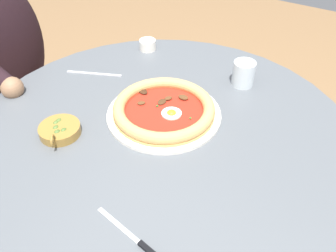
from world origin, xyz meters
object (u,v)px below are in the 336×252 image
Objects in this scene: ramekin_capers at (148,44)px; fork_utensil at (94,74)px; pizza_on_plate at (164,110)px; steak_knife at (142,244)px; water_glass at (243,75)px; dining_table at (162,164)px; olive_pan at (60,130)px; diner_person at (11,93)px.

ramekin_capers reaches higher than fork_utensil.
steak_knife is at bearing 25.34° from pizza_on_plate.
pizza_on_plate is 0.33m from fork_utensil.
water_glass is at bearing 113.85° from fork_utensil.
ramekin_capers is 0.24m from fork_utensil.
steak_knife reaches higher than dining_table.
fork_utensil is (-0.28, -0.12, -0.01)m from olive_pan.
diner_person is at bearing -95.62° from dining_table.
pizza_on_plate is 0.29m from olive_pan.
steak_knife reaches higher than fork_utensil.
diner_person reaches higher than fork_utensil.
ramekin_capers is at bearing -173.63° from olive_pan.
olive_pan is at bearing -113.59° from steak_knife.
water_glass is 0.95m from diner_person.
dining_table is 0.38m from steak_knife.
water_glass is (-0.27, 0.13, 0.01)m from pizza_on_plate.
diner_person reaches higher than olive_pan.
pizza_on_plate is at bearing 77.81° from fork_utensil.
olive_pan is at bearing -34.51° from water_glass.
water_glass is at bearing 145.49° from olive_pan.
ramekin_capers is (-0.68, -0.44, 0.02)m from steak_knife.
ramekin_capers is 0.05× the size of diner_person.
water_glass reaches higher than dining_table.
fork_utensil is at bearing -66.15° from water_glass.
diner_person is (-0.02, -0.75, -0.22)m from pizza_on_plate.
dining_table is 8.50× the size of olive_pan.
water_glass reaches higher than olive_pan.
water_glass is 1.33× the size of ramekin_capers.
steak_knife is 0.81m from ramekin_capers.
ramekin_capers is (-0.04, -0.39, -0.01)m from water_glass.
water_glass is at bearing -175.75° from steak_knife.
olive_pan is (0.52, 0.06, -0.01)m from ramekin_capers.
olive_pan is (-0.17, -0.38, 0.01)m from steak_knife.
dining_table is 0.92× the size of diner_person.
water_glass is 0.49m from fork_utensil.
dining_table is at bearing 124.41° from olive_pan.
water_glass is 0.65m from steak_knife.
steak_knife is (0.32, 0.15, 0.14)m from dining_table.
water_glass reaches higher than fork_utensil.
dining_table is at bearing 25.75° from pizza_on_plate.
diner_person reaches higher than dining_table.
dining_table is 5.36× the size of steak_knife.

